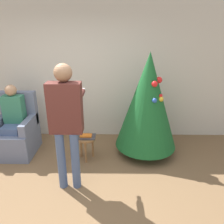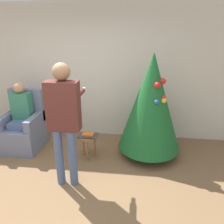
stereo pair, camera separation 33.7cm
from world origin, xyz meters
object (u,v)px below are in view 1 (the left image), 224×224
(armchair, at_px, (17,134))
(person_standing, at_px, (66,117))
(person_seated, at_px, (13,117))
(christmas_tree, at_px, (148,101))
(side_stool, at_px, (86,141))

(armchair, relative_size, person_standing, 0.62)
(armchair, distance_m, person_seated, 0.35)
(armchair, bearing_deg, person_seated, -90.00)
(christmas_tree, bearing_deg, person_standing, -142.93)
(christmas_tree, distance_m, side_stool, 1.29)
(side_stool, bearing_deg, person_seated, 171.42)
(armchair, xyz_separation_m, side_stool, (1.33, -0.24, -0.02))
(person_standing, height_order, side_stool, person_standing)
(armchair, xyz_separation_m, person_standing, (1.17, -0.93, 0.72))
(person_seated, relative_size, person_standing, 0.72)
(person_seated, height_order, person_standing, person_standing)
(armchair, bearing_deg, side_stool, -10.10)
(person_standing, xyz_separation_m, side_stool, (0.16, 0.69, -0.75))
(christmas_tree, xyz_separation_m, person_standing, (-1.23, -0.93, 0.08))
(christmas_tree, relative_size, person_standing, 1.03)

